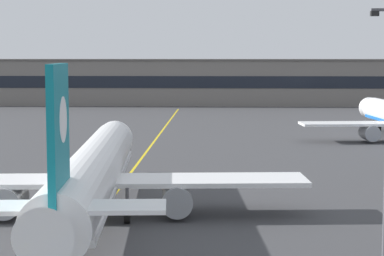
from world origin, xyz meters
The scene contains 4 objects.
taxiway_centreline centered at (0.00, 30.00, 0.00)m, with size 0.30×180.00×0.01m, color yellow.
airliner_foreground centered at (-0.25, 15.50, 3.37)m, with size 32.25×41.52×11.65m.
safety_cone_by_nose_gear centered at (1.67, 32.10, 0.26)m, with size 0.44×0.44×0.55m.
terminal_building centered at (7.58, 133.68, 5.51)m, with size 169.90×12.40×11.01m.
Camera 1 is at (9.05, -35.63, 12.11)m, focal length 65.81 mm.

